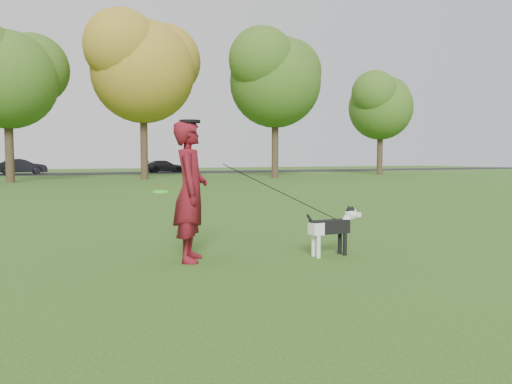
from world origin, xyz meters
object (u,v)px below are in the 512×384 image
car_mid (22,167)px  car_right (164,166)px  dog (334,225)px  man (191,191)px

car_mid → car_right: 12.31m
dog → car_right: 41.31m
dog → car_mid: size_ratio=0.25×
dog → car_right: size_ratio=0.25×
man → car_right: bearing=9.4°
man → dog: man is taller
man → car_mid: (-2.06, 39.96, -0.31)m
dog → car_mid: 40.70m
car_mid → car_right: size_ratio=1.01×
dog → car_right: car_right is taller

